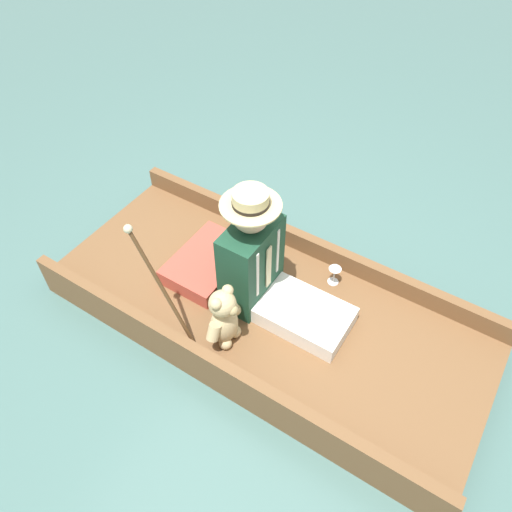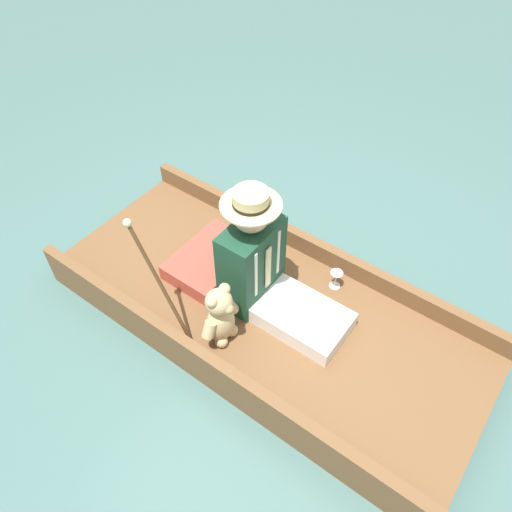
{
  "view_description": "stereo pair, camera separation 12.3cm",
  "coord_description": "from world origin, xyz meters",
  "px_view_note": "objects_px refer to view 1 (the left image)",
  "views": [
    {
      "loc": [
        1.52,
        0.91,
        2.5
      ],
      "look_at": [
        -0.02,
        -0.08,
        0.51
      ],
      "focal_mm": 35.0,
      "sensor_mm": 36.0,
      "label": 1
    },
    {
      "loc": [
        1.46,
        1.01,
        2.5
      ],
      "look_at": [
        -0.02,
        -0.08,
        0.51
      ],
      "focal_mm": 35.0,
      "sensor_mm": 36.0,
      "label": 2
    }
  ],
  "objects_px": {
    "wine_glass": "(335,272)",
    "walking_cane": "(157,280)",
    "seated_person": "(265,270)",
    "teddy_bear": "(224,318)"
  },
  "relations": [
    {
      "from": "wine_glass",
      "to": "walking_cane",
      "type": "bearing_deg",
      "value": -37.24
    },
    {
      "from": "seated_person",
      "to": "teddy_bear",
      "type": "relative_size",
      "value": 1.97
    },
    {
      "from": "seated_person",
      "to": "teddy_bear",
      "type": "bearing_deg",
      "value": -16.24
    },
    {
      "from": "teddy_bear",
      "to": "seated_person",
      "type": "bearing_deg",
      "value": 172.35
    },
    {
      "from": "seated_person",
      "to": "wine_glass",
      "type": "relative_size",
      "value": 6.42
    },
    {
      "from": "teddy_bear",
      "to": "wine_glass",
      "type": "bearing_deg",
      "value": 154.88
    },
    {
      "from": "seated_person",
      "to": "wine_glass",
      "type": "xyz_separation_m",
      "value": [
        -0.35,
        0.28,
        -0.19
      ]
    },
    {
      "from": "teddy_bear",
      "to": "walking_cane",
      "type": "height_order",
      "value": "walking_cane"
    },
    {
      "from": "wine_glass",
      "to": "walking_cane",
      "type": "height_order",
      "value": "walking_cane"
    },
    {
      "from": "teddy_bear",
      "to": "wine_glass",
      "type": "relative_size",
      "value": 3.26
    }
  ]
}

